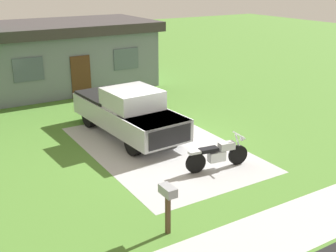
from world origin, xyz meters
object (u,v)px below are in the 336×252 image
(pickup_truck, at_px, (127,111))
(neighbor_house, at_px, (64,54))
(mailbox, at_px, (168,197))
(motorcycle, at_px, (218,155))

(pickup_truck, height_order, neighbor_house, neighbor_house)
(pickup_truck, bearing_deg, mailbox, -108.17)
(motorcycle, relative_size, neighbor_house, 0.23)
(pickup_truck, relative_size, neighbor_house, 0.60)
(mailbox, height_order, neighbor_house, neighbor_house)
(pickup_truck, xyz_separation_m, neighbor_house, (0.39, 8.48, 0.84))
(motorcycle, distance_m, neighbor_house, 12.82)
(pickup_truck, distance_m, neighbor_house, 8.53)
(mailbox, bearing_deg, pickup_truck, 71.83)
(neighbor_house, bearing_deg, pickup_truck, -92.65)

